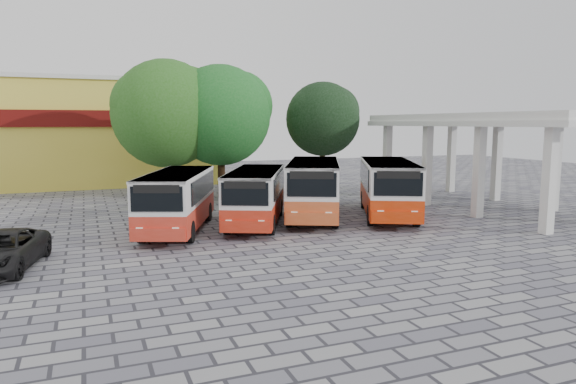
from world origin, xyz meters
name	(u,v)px	position (x,y,z in m)	size (l,w,h in m)	color
ground	(363,236)	(0.00, 0.00, 0.00)	(90.00, 90.00, 0.00)	#595865
terminal_shelter	(491,122)	(10.50, 4.00, 4.91)	(6.80, 15.80, 5.40)	silver
shophouse_block	(84,132)	(-11.00, 25.99, 4.16)	(20.40, 10.40, 8.30)	gold
bus_far_left	(178,197)	(-7.22, 4.12, 1.55)	(4.79, 7.94, 2.67)	red
bus_centre_left	(256,193)	(-3.46, 4.27, 1.52)	(5.09, 7.85, 2.63)	red
bus_centre_right	(314,185)	(-0.11, 4.89, 1.69)	(5.72, 8.72, 2.93)	#C95123
bus_far_right	(388,185)	(3.63, 3.74, 1.68)	(5.75, 8.65, 2.90)	red
tree_left	(168,110)	(-6.04, 14.20, 5.69)	(7.13, 6.79, 8.86)	#372918
tree_middle	(222,112)	(-2.70, 13.66, 5.59)	(6.80, 6.47, 8.61)	black
tree_right	(323,117)	(4.70, 13.92, 5.33)	(5.44, 5.18, 7.76)	#453113
parked_car	(1,251)	(-13.80, -0.04, 0.64)	(2.13, 4.63, 1.29)	black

